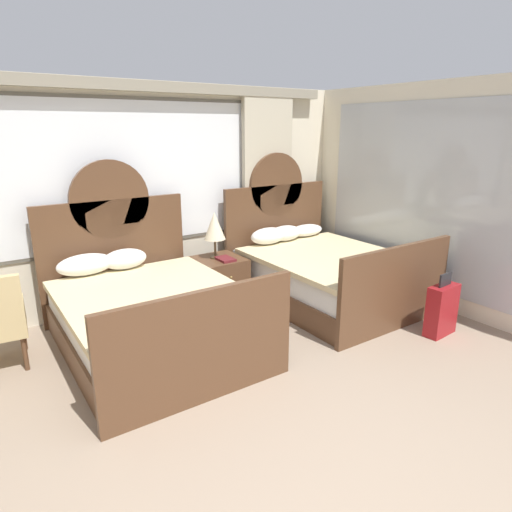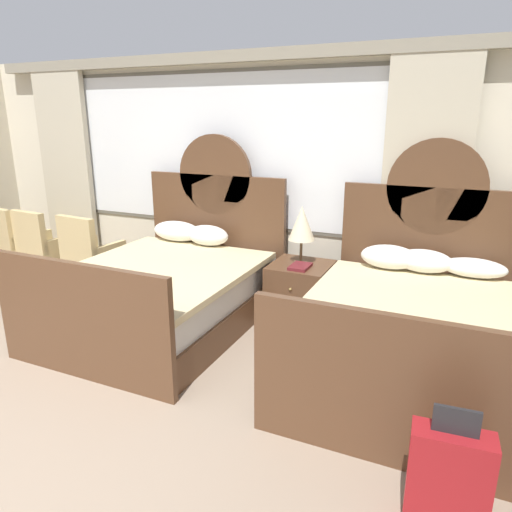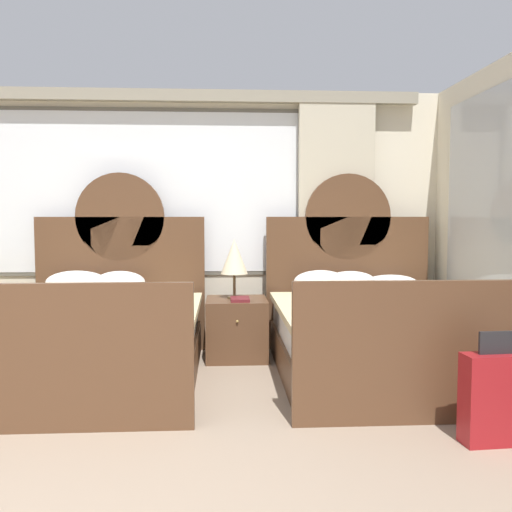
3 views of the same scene
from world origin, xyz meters
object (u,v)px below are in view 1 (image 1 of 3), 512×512
object	(u,v)px
bed_near_window	(149,313)
book_on_nightstand	(225,259)
table_lamp_on_nightstand	(215,226)
nightstand_between_beds	(219,280)
bed_near_mirror	(323,271)
suitcase_on_floor	(442,310)

from	to	relation	value
bed_near_window	book_on_nightstand	xyz separation A→B (m)	(1.21, 0.55, 0.23)
table_lamp_on_nightstand	book_on_nightstand	world-z (taller)	table_lamp_on_nightstand
bed_near_window	nightstand_between_beds	xyz separation A→B (m)	(1.18, 0.66, -0.08)
bed_near_window	table_lamp_on_nightstand	xyz separation A→B (m)	(1.16, 0.71, 0.62)
bed_near_window	book_on_nightstand	distance (m)	1.35
bed_near_mirror	book_on_nightstand	bearing A→B (deg)	154.75
bed_near_window	suitcase_on_floor	bearing A→B (deg)	-29.01
bed_near_mirror	table_lamp_on_nightstand	bearing A→B (deg)	149.64
nightstand_between_beds	suitcase_on_floor	size ratio (longest dim) A/B	0.88
nightstand_between_beds	suitcase_on_floor	bearing A→B (deg)	-54.88
bed_near_window	table_lamp_on_nightstand	distance (m)	1.49
bed_near_mirror	suitcase_on_floor	distance (m)	1.55
bed_near_mirror	table_lamp_on_nightstand	size ratio (longest dim) A/B	3.83
bed_near_mirror	nightstand_between_beds	xyz separation A→B (m)	(-1.17, 0.66, -0.08)
book_on_nightstand	bed_near_window	bearing A→B (deg)	-155.75
table_lamp_on_nightstand	bed_near_window	bearing A→B (deg)	-148.72
bed_near_window	suitcase_on_floor	size ratio (longest dim) A/B	3.21
bed_near_window	nightstand_between_beds	size ratio (longest dim) A/B	3.65
book_on_nightstand	suitcase_on_floor	distance (m)	2.55
nightstand_between_beds	suitcase_on_floor	distance (m)	2.65
bed_near_mirror	table_lamp_on_nightstand	world-z (taller)	bed_near_mirror
bed_near_mirror	book_on_nightstand	size ratio (longest dim) A/B	8.63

